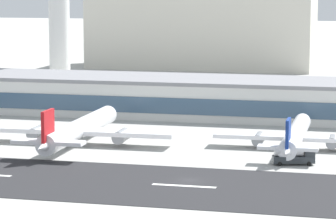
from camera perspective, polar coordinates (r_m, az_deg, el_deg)
name	(u,v)px	position (r m, az deg, el deg)	size (l,w,h in m)	color
ground_plane	(190,181)	(167.50, 1.41, -4.43)	(1400.00, 1400.00, 0.00)	#A8A8A3
runway_strip	(184,186)	(162.98, 1.04, -4.78)	(800.00, 32.76, 0.08)	#262628
runway_centreline_dash_4	(184,186)	(162.97, 1.04, -4.76)	(12.00, 1.20, 0.01)	white
terminal_building	(222,98)	(246.42, 3.52, 0.93)	(179.85, 26.49, 10.56)	silver
control_tower	(59,3)	(287.87, -7.02, 6.95)	(14.01, 14.01, 49.19)	silver
distant_hotel_block	(202,25)	(386.35, 2.22, 5.63)	(95.94, 36.72, 37.40)	beige
airliner_red_tail_gate_1	(77,130)	(204.24, -5.85, -1.17)	(45.54, 51.37, 10.72)	white
airliner_navy_tail_gate_2	(295,136)	(199.28, 8.15, -1.57)	(36.45, 45.33, 9.46)	white
service_fuel_truck_0	(294,155)	(183.20, 8.08, -2.75)	(8.89, 4.76, 3.95)	#2D3338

